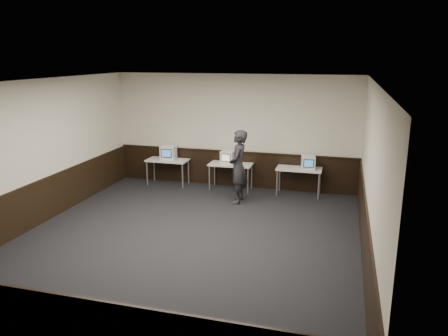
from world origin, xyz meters
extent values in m
plane|color=black|center=(0.00, 0.00, 0.00)|extent=(8.00, 8.00, 0.00)
plane|color=white|center=(0.00, 0.00, 3.20)|extent=(8.00, 8.00, 0.00)
plane|color=silver|center=(0.00, 4.00, 1.60)|extent=(7.00, 0.00, 7.00)
plane|color=silver|center=(0.00, -4.00, 1.60)|extent=(7.00, 0.00, 7.00)
plane|color=silver|center=(-3.50, 0.00, 1.60)|extent=(0.00, 8.00, 8.00)
plane|color=silver|center=(3.50, 0.00, 1.60)|extent=(0.00, 8.00, 8.00)
cube|color=black|center=(0.00, 3.98, 0.50)|extent=(6.98, 0.04, 1.00)
cube|color=black|center=(0.00, -3.98, 0.50)|extent=(6.98, 0.04, 1.00)
cube|color=black|center=(-3.48, 0.00, 0.50)|extent=(0.04, 7.98, 1.00)
cube|color=black|center=(3.48, 0.00, 0.50)|extent=(0.04, 7.98, 1.00)
cube|color=black|center=(0.00, 3.96, 1.02)|extent=(6.98, 0.06, 0.04)
cube|color=silver|center=(-1.90, 3.60, 0.73)|extent=(1.20, 0.60, 0.04)
cylinder|color=#999999|center=(-2.45, 3.35, 0.35)|extent=(0.04, 0.04, 0.71)
cylinder|color=#999999|center=(-1.35, 3.35, 0.35)|extent=(0.04, 0.04, 0.71)
cylinder|color=#999999|center=(-2.45, 3.85, 0.35)|extent=(0.04, 0.04, 0.71)
cylinder|color=#999999|center=(-1.35, 3.85, 0.35)|extent=(0.04, 0.04, 0.71)
cube|color=silver|center=(0.00, 3.60, 0.73)|extent=(1.20, 0.60, 0.04)
cylinder|color=#999999|center=(-0.55, 3.35, 0.35)|extent=(0.04, 0.04, 0.71)
cylinder|color=#999999|center=(0.55, 3.35, 0.35)|extent=(0.04, 0.04, 0.71)
cylinder|color=#999999|center=(-0.55, 3.85, 0.35)|extent=(0.04, 0.04, 0.71)
cylinder|color=#999999|center=(0.55, 3.85, 0.35)|extent=(0.04, 0.04, 0.71)
cube|color=silver|center=(1.90, 3.60, 0.73)|extent=(1.20, 0.60, 0.04)
cylinder|color=#999999|center=(1.35, 3.35, 0.35)|extent=(0.04, 0.04, 0.71)
cylinder|color=#999999|center=(2.45, 3.35, 0.35)|extent=(0.04, 0.04, 0.71)
cylinder|color=#999999|center=(1.35, 3.85, 0.35)|extent=(0.04, 0.04, 0.71)
cylinder|color=#999999|center=(2.45, 3.85, 0.35)|extent=(0.04, 0.04, 0.71)
cube|color=white|center=(-1.87, 3.62, 0.96)|extent=(0.46, 0.48, 0.41)
cube|color=black|center=(-1.85, 3.40, 0.98)|extent=(0.31, 0.05, 0.25)
cube|color=#3A69AC|center=(-1.85, 3.39, 0.98)|extent=(0.27, 0.03, 0.21)
cube|color=white|center=(-0.09, 3.65, 0.93)|extent=(0.39, 0.41, 0.36)
cube|color=black|center=(-0.11, 3.46, 0.95)|extent=(0.27, 0.04, 0.22)
cube|color=beige|center=(-0.11, 3.45, 0.95)|extent=(0.23, 0.02, 0.18)
cube|color=white|center=(2.13, 3.58, 0.93)|extent=(0.41, 0.43, 0.36)
cube|color=black|center=(2.16, 3.39, 0.95)|extent=(0.27, 0.06, 0.22)
cube|color=teal|center=(2.16, 3.39, 0.95)|extent=(0.23, 0.04, 0.18)
imported|color=#232227|center=(0.46, 2.59, 0.94)|extent=(0.48, 0.70, 1.88)
camera|label=1|loc=(2.96, -7.85, 3.70)|focal=35.00mm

